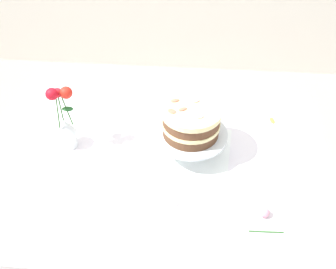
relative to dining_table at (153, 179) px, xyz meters
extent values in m
plane|color=#9E9384|center=(0.00, 0.03, -0.65)|extent=(12.00, 12.00, 0.00)
cube|color=white|center=(0.00, 0.03, 0.08)|extent=(1.40, 1.00, 0.03)
cylinder|color=brown|center=(-0.60, 0.43, -0.29)|extent=(0.06, 0.06, 0.71)
cylinder|color=brown|center=(0.60, 0.43, -0.29)|extent=(0.06, 0.06, 0.71)
cube|color=white|center=(0.14, 0.08, 0.09)|extent=(0.35, 0.35, 0.00)
cylinder|color=silver|center=(0.14, 0.08, 0.10)|extent=(0.11, 0.11, 0.01)
cylinder|color=silver|center=(0.14, 0.08, 0.14)|extent=(0.03, 0.03, 0.07)
cylinder|color=silver|center=(0.14, 0.08, 0.19)|extent=(0.29, 0.29, 0.01)
cylinder|color=brown|center=(0.14, 0.08, 0.21)|extent=(0.22, 0.22, 0.04)
cylinder|color=beige|center=(0.14, 0.08, 0.24)|extent=(0.22, 0.22, 0.02)
cylinder|color=brown|center=(0.14, 0.08, 0.27)|extent=(0.22, 0.22, 0.04)
cylinder|color=beige|center=(0.14, 0.08, 0.30)|extent=(0.23, 0.23, 0.02)
ellipsoid|color=#E56B51|center=(0.07, 0.06, 0.31)|extent=(0.04, 0.04, 0.00)
ellipsoid|color=#E56B51|center=(0.08, 0.13, 0.31)|extent=(0.04, 0.03, 0.01)
ellipsoid|color=#E56B51|center=(0.11, 0.08, 0.31)|extent=(0.04, 0.03, 0.01)
ellipsoid|color=pink|center=(0.16, 0.13, 0.31)|extent=(0.03, 0.03, 0.01)
ellipsoid|color=pink|center=(0.17, 0.04, 0.31)|extent=(0.03, 0.03, 0.01)
cylinder|color=silver|center=(-0.36, 0.08, 0.13)|extent=(0.07, 0.07, 0.07)
cone|color=silver|center=(-0.36, 0.08, 0.19)|extent=(0.09, 0.09, 0.06)
cylinder|color=#2D6028|center=(-0.33, 0.08, 0.28)|extent=(0.03, 0.01, 0.15)
sphere|color=red|center=(-0.32, 0.08, 0.36)|extent=(0.05, 0.05, 0.05)
ellipsoid|color=#236B2D|center=(-0.33, 0.07, 0.29)|extent=(0.05, 0.02, 0.01)
cylinder|color=#2D6028|center=(-0.36, 0.09, 0.27)|extent=(0.01, 0.02, 0.14)
sphere|color=red|center=(-0.36, 0.09, 0.34)|extent=(0.04, 0.04, 0.04)
cylinder|color=#2D6028|center=(-0.36, 0.06, 0.29)|extent=(0.01, 0.02, 0.16)
sphere|color=red|center=(-0.37, 0.06, 0.37)|extent=(0.05, 0.05, 0.05)
cylinder|color=#2D6028|center=(0.41, -0.28, 0.09)|extent=(0.12, 0.01, 0.01)
sphere|color=pink|center=(0.41, -0.21, 0.11)|extent=(0.04, 0.04, 0.04)
ellipsoid|color=pink|center=(0.09, -0.19, 0.09)|extent=(0.05, 0.04, 0.01)
ellipsoid|color=yellow|center=(0.50, 0.30, 0.09)|extent=(0.03, 0.05, 0.01)
camera|label=1|loc=(0.15, -1.07, 1.21)|focal=42.29mm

